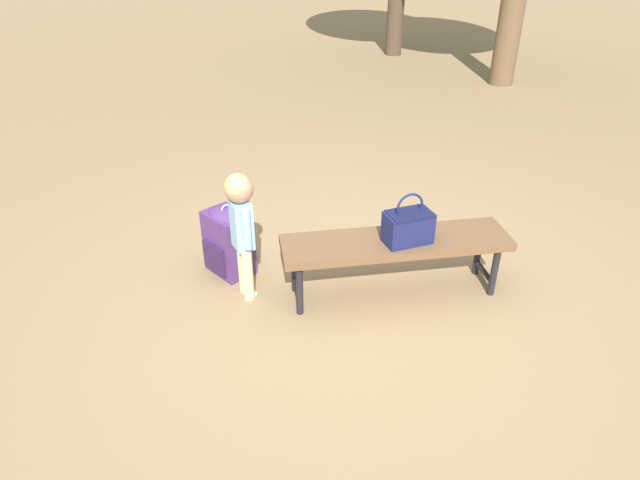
% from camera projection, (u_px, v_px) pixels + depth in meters
% --- Properties ---
extents(ground_plane, '(40.00, 40.00, 0.00)m').
position_uv_depth(ground_plane, '(351.00, 297.00, 4.03)').
color(ground_plane, '#8C704C').
rests_on(ground_plane, ground).
extents(park_bench, '(1.65, 0.71, 0.45)m').
position_uv_depth(park_bench, '(396.00, 246.00, 3.89)').
color(park_bench, brown).
rests_on(park_bench, ground).
extents(handbag, '(0.36, 0.29, 0.37)m').
position_uv_depth(handbag, '(408.00, 226.00, 3.76)').
color(handbag, '#191E4C').
rests_on(handbag, park_bench).
extents(child_standing, '(0.19, 0.23, 0.95)m').
position_uv_depth(child_standing, '(241.00, 217.00, 3.74)').
color(child_standing, '#CCCC8C').
rests_on(child_standing, ground).
extents(backpack_large, '(0.42, 0.41, 0.57)m').
position_uv_depth(backpack_large, '(228.00, 239.00, 4.19)').
color(backpack_large, '#4C2D66').
rests_on(backpack_large, ground).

